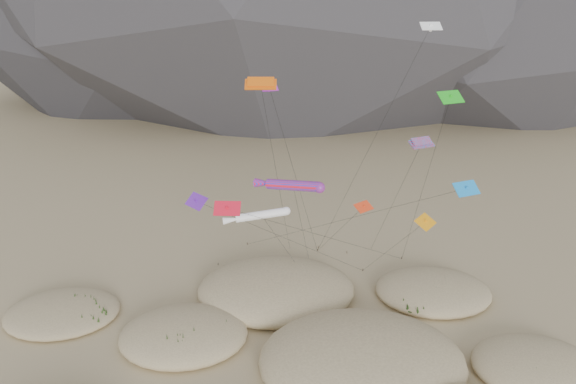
# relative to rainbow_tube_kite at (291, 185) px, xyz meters

# --- Properties ---
(dunes) EXTENTS (53.58, 36.05, 4.26)m
(dunes) POSITION_rel_rainbow_tube_kite_xyz_m (0.58, -7.44, -12.80)
(dunes) COLOR #CCB789
(dunes) RESTS_ON ground
(dune_grass) EXTENTS (41.34, 25.75, 1.60)m
(dune_grass) POSITION_rel_rainbow_tube_kite_xyz_m (-0.16, -7.91, -12.71)
(dune_grass) COLOR black
(dune_grass) RESTS_ON ground
(kite_stakes) EXTENTS (21.72, 8.34, 0.30)m
(kite_stakes) POSITION_rel_rainbow_tube_kite_xyz_m (3.01, 11.85, -13.40)
(kite_stakes) COLOR #3F2D1E
(kite_stakes) RESTS_ON ground
(rainbow_tube_kite) EXTENTS (6.44, 13.65, 14.34)m
(rainbow_tube_kite) POSITION_rel_rainbow_tube_kite_xyz_m (0.00, 0.00, 0.00)
(rainbow_tube_kite) COLOR #FF1A2F
(rainbow_tube_kite) RESTS_ON ground
(white_tube_kite) EXTENTS (7.82, 10.60, 11.69)m
(white_tube_kite) POSITION_rel_rainbow_tube_kite_xyz_m (-2.95, -1.06, -2.48)
(white_tube_kite) COLOR white
(white_tube_kite) RESTS_ON ground
(orange_parafoil) EXTENTS (4.44, 15.82, 23.35)m
(orange_parafoil) POSITION_rel_rainbow_tube_kite_xyz_m (-2.51, -0.49, 9.04)
(orange_parafoil) COLOR #D6560B
(orange_parafoil) RESTS_ON ground
(multi_parafoil) EXTENTS (2.50, 15.38, 17.94)m
(multi_parafoil) POSITION_rel_rainbow_tube_kite_xyz_m (11.54, -0.15, 3.74)
(multi_parafoil) COLOR red
(multi_parafoil) RESTS_ON ground
(delta_kites) EXTENTS (26.51, 21.84, 27.31)m
(delta_kites) POSITION_rel_rainbow_tube_kite_xyz_m (6.14, 0.26, 1.82)
(delta_kites) COLOR white
(delta_kites) RESTS_ON ground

